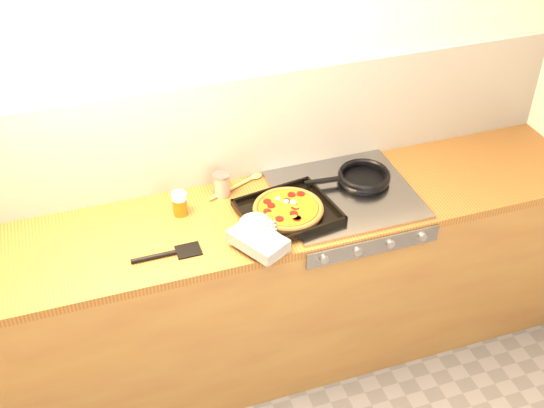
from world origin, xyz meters
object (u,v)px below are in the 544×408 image
object	(u,v)px
pizza_on_tray	(279,217)
frying_pan	(363,177)
juice_glass	(180,204)
tomato_can	(222,185)

from	to	relation	value
pizza_on_tray	frying_pan	distance (m)	0.49
frying_pan	juice_glass	size ratio (longest dim) A/B	3.78
tomato_can	juice_glass	world-z (taller)	same
frying_pan	tomato_can	distance (m)	0.64
tomato_can	juice_glass	bearing A→B (deg)	-159.18
frying_pan	tomato_can	world-z (taller)	tomato_can
frying_pan	juice_glass	distance (m)	0.84
pizza_on_tray	tomato_can	world-z (taller)	tomato_can
pizza_on_tray	juice_glass	distance (m)	0.43
frying_pan	tomato_can	xyz separation A→B (m)	(-0.63, 0.12, 0.02)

